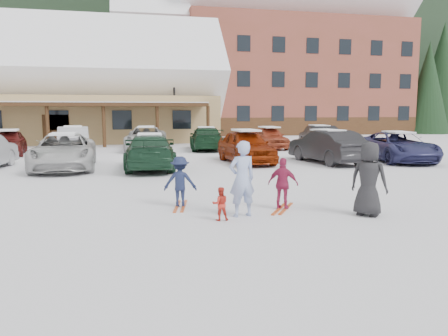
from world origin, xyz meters
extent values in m
plane|color=white|center=(0.00, 0.00, 0.00)|extent=(160.00, 160.00, 0.00)
cube|color=black|center=(0.00, 85.00, 19.00)|extent=(300.00, 70.00, 38.00)
cube|color=tan|center=(-9.00, 28.00, 1.80)|extent=(28.00, 10.00, 3.60)
cube|color=#422814|center=(-9.00, 21.80, 2.90)|extent=(25.20, 2.60, 0.25)
cube|color=white|center=(-9.00, 28.00, 5.54)|extent=(29.12, 9.69, 9.69)
cube|color=brown|center=(16.00, 38.00, 6.00)|extent=(24.00, 14.00, 12.00)
cube|color=brown|center=(0.50, 38.00, 4.50)|extent=(7.00, 12.60, 9.00)
cube|color=white|center=(16.00, 38.00, 14.69)|extent=(24.96, 13.57, 13.57)
cube|color=#422814|center=(16.00, 31.04, 0.90)|extent=(24.00, 0.10, 1.80)
cylinder|color=black|center=(1.61, 24.49, 2.84)|extent=(0.16, 0.16, 5.69)
cube|color=black|center=(1.61, 24.49, 5.81)|extent=(0.50, 0.25, 0.25)
cylinder|color=black|center=(30.00, 32.00, 0.66)|extent=(0.60, 0.60, 1.32)
cone|color=black|center=(30.00, 32.00, 6.27)|extent=(4.84, 4.84, 9.90)
cylinder|color=black|center=(6.00, 44.00, 0.54)|extent=(0.60, 0.60, 1.08)
cone|color=black|center=(6.00, 44.00, 5.13)|extent=(3.96, 3.96, 8.10)
cylinder|color=black|center=(34.00, 46.00, 0.69)|extent=(0.60, 0.60, 1.38)
cone|color=black|center=(34.00, 46.00, 6.55)|extent=(5.06, 5.06, 10.35)
imported|color=#9AACDC|center=(0.45, -0.24, 0.90)|extent=(0.72, 0.53, 1.80)
imported|color=red|center=(-0.13, -0.52, 0.39)|extent=(0.39, 0.31, 0.77)
imported|color=#192141|center=(-0.84, 1.12, 0.66)|extent=(0.93, 0.66, 1.32)
cube|color=#C34C1B|center=(-0.84, 1.12, 0.01)|extent=(0.49, 1.41, 0.03)
imported|color=#A1234A|center=(1.66, 0.24, 0.66)|extent=(0.82, 0.69, 1.31)
cube|color=#C34C1B|center=(1.66, 0.24, 0.01)|extent=(0.93, 1.28, 0.03)
imported|color=black|center=(3.39, -0.84, 0.88)|extent=(1.00, 1.02, 1.77)
imported|color=silver|center=(-4.76, 9.58, 0.76)|extent=(2.75, 5.57, 1.52)
imported|color=#1A3D28|center=(-1.18, 8.79, 0.75)|extent=(2.38, 5.25, 1.49)
imported|color=maroon|center=(3.40, 9.98, 0.79)|extent=(2.12, 4.71, 1.57)
imported|color=#232325|center=(7.20, 9.16, 0.79)|extent=(2.24, 4.94, 1.57)
imported|color=navy|center=(10.88, 9.00, 0.72)|extent=(3.14, 5.50, 1.45)
imported|color=maroon|center=(-8.58, 16.45, 0.71)|extent=(2.14, 4.32, 1.42)
imported|color=silver|center=(-5.20, 17.05, 0.78)|extent=(2.15, 4.89, 1.56)
imported|color=silver|center=(-0.92, 17.70, 0.75)|extent=(2.94, 5.57, 1.49)
imported|color=#153820|center=(2.81, 17.27, 0.72)|extent=(2.59, 5.17, 1.44)
imported|color=#AB4326|center=(7.02, 17.28, 0.71)|extent=(1.77, 4.21, 1.42)
imported|color=black|center=(10.22, 16.56, 0.76)|extent=(2.25, 4.80, 1.52)
camera|label=1|loc=(-2.19, -10.01, 2.49)|focal=35.00mm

